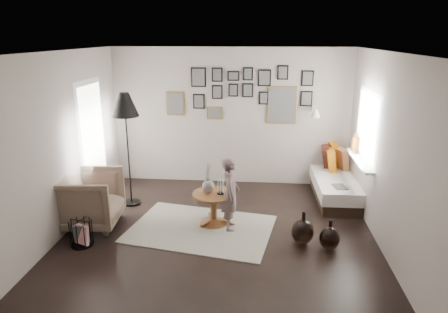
# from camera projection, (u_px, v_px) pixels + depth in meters

# --- Properties ---
(ground) EXTENTS (4.80, 4.80, 0.00)m
(ground) POSITION_uv_depth(u_px,v_px,m) (217.00, 240.00, 5.69)
(ground) COLOR black
(ground) RESTS_ON ground
(wall_back) EXTENTS (4.50, 0.00, 4.50)m
(wall_back) POSITION_uv_depth(u_px,v_px,m) (231.00, 117.00, 7.59)
(wall_back) COLOR gray
(wall_back) RESTS_ON ground
(wall_front) EXTENTS (4.50, 0.00, 4.50)m
(wall_front) POSITION_uv_depth(u_px,v_px,m) (182.00, 243.00, 3.02)
(wall_front) COLOR gray
(wall_front) RESTS_ON ground
(wall_left) EXTENTS (0.00, 4.80, 4.80)m
(wall_left) POSITION_uv_depth(u_px,v_px,m) (55.00, 149.00, 5.51)
(wall_left) COLOR gray
(wall_left) RESTS_ON ground
(wall_right) EXTENTS (0.00, 4.80, 4.80)m
(wall_right) POSITION_uv_depth(u_px,v_px,m) (391.00, 158.00, 5.11)
(wall_right) COLOR gray
(wall_right) RESTS_ON ground
(ceiling) EXTENTS (4.80, 4.80, 0.00)m
(ceiling) POSITION_uv_depth(u_px,v_px,m) (216.00, 52.00, 4.93)
(ceiling) COLOR white
(ceiling) RESTS_ON wall_back
(door_left) EXTENTS (0.00, 2.14, 2.14)m
(door_left) POSITION_uv_depth(u_px,v_px,m) (93.00, 144.00, 6.72)
(door_left) COLOR white
(door_left) RESTS_ON wall_left
(window_right) EXTENTS (0.15, 1.32, 1.30)m
(window_right) POSITION_uv_depth(u_px,v_px,m) (358.00, 155.00, 6.50)
(window_right) COLOR white
(window_right) RESTS_ON wall_right
(gallery_wall) EXTENTS (2.74, 0.03, 1.08)m
(gallery_wall) POSITION_uv_depth(u_px,v_px,m) (246.00, 94.00, 7.42)
(gallery_wall) COLOR brown
(gallery_wall) RESTS_ON wall_back
(wall_sconce) EXTENTS (0.18, 0.36, 0.16)m
(wall_sconce) POSITION_uv_depth(u_px,v_px,m) (315.00, 113.00, 7.16)
(wall_sconce) COLOR white
(wall_sconce) RESTS_ON wall_back
(rug) EXTENTS (2.30, 1.80, 0.01)m
(rug) POSITION_uv_depth(u_px,v_px,m) (201.00, 229.00, 6.02)
(rug) COLOR silver
(rug) RESTS_ON ground
(pedestal_table) EXTENTS (0.64, 0.64, 0.51)m
(pedestal_table) POSITION_uv_depth(u_px,v_px,m) (214.00, 210.00, 6.12)
(pedestal_table) COLOR brown
(pedestal_table) RESTS_ON ground
(vase) EXTENTS (0.18, 0.18, 0.46)m
(vase) POSITION_uv_depth(u_px,v_px,m) (208.00, 184.00, 6.02)
(vase) COLOR black
(vase) RESTS_ON pedestal_table
(candles) EXTENTS (0.11, 0.11, 0.24)m
(candles) POSITION_uv_depth(u_px,v_px,m) (221.00, 186.00, 6.00)
(candles) COLOR black
(candles) RESTS_ON pedestal_table
(daybed) EXTENTS (0.81, 1.86, 0.88)m
(daybed) POSITION_uv_depth(u_px,v_px,m) (335.00, 181.00, 7.20)
(daybed) COLOR black
(daybed) RESTS_ON ground
(magazine_on_daybed) EXTENTS (0.25, 0.30, 0.01)m
(magazine_on_daybed) POSITION_uv_depth(u_px,v_px,m) (340.00, 187.00, 6.56)
(magazine_on_daybed) COLOR black
(magazine_on_daybed) RESTS_ON daybed
(armchair) EXTENTS (1.00, 0.98, 0.85)m
(armchair) POSITION_uv_depth(u_px,v_px,m) (89.00, 199.00, 6.04)
(armchair) COLOR brown
(armchair) RESTS_ON ground
(armchair_cushion) EXTENTS (0.40, 0.41, 0.17)m
(armchair_cushion) POSITION_uv_depth(u_px,v_px,m) (92.00, 195.00, 6.06)
(armchair_cushion) COLOR silver
(armchair_cushion) RESTS_ON armchair
(floor_lamp) EXTENTS (0.45, 0.45, 1.92)m
(floor_lamp) POSITION_uv_depth(u_px,v_px,m) (125.00, 109.00, 6.45)
(floor_lamp) COLOR black
(floor_lamp) RESTS_ON ground
(magazine_basket) EXTENTS (0.36, 0.36, 0.37)m
(magazine_basket) POSITION_uv_depth(u_px,v_px,m) (81.00, 233.00, 5.51)
(magazine_basket) COLOR black
(magazine_basket) RESTS_ON ground
(demijohn_large) EXTENTS (0.31, 0.31, 0.47)m
(demijohn_large) POSITION_uv_depth(u_px,v_px,m) (303.00, 232.00, 5.55)
(demijohn_large) COLOR black
(demijohn_large) RESTS_ON ground
(demijohn_small) EXTENTS (0.28, 0.28, 0.43)m
(demijohn_small) POSITION_uv_depth(u_px,v_px,m) (329.00, 238.00, 5.41)
(demijohn_small) COLOR black
(demijohn_small) RESTS_ON ground
(child) EXTENTS (0.30, 0.43, 1.12)m
(child) POSITION_uv_depth(u_px,v_px,m) (230.00, 194.00, 5.88)
(child) COLOR brown
(child) RESTS_ON ground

